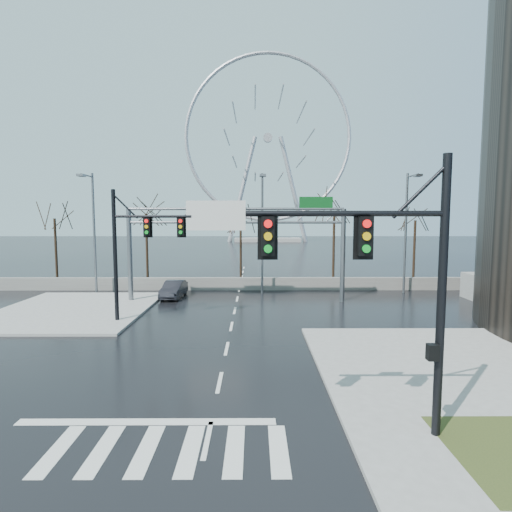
{
  "coord_description": "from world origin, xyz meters",
  "views": [
    {
      "loc": [
        1.34,
        -14.8,
        6.26
      ],
      "look_at": [
        1.44,
        9.39,
        4.0
      ],
      "focal_mm": 28.0,
      "sensor_mm": 36.0,
      "label": 1
    }
  ],
  "objects_px": {
    "sign_gantry": "(231,233)",
    "ferris_wheel": "(268,145)",
    "signal_mast_far": "(134,243)",
    "signal_mast_near": "(394,270)",
    "car": "(174,289)"
  },
  "relations": [
    {
      "from": "signal_mast_far",
      "to": "ferris_wheel",
      "type": "height_order",
      "value": "ferris_wheel"
    },
    {
      "from": "signal_mast_near",
      "to": "signal_mast_far",
      "type": "xyz_separation_m",
      "value": [
        -11.01,
        13.0,
        -0.04
      ]
    },
    {
      "from": "signal_mast_near",
      "to": "ferris_wheel",
      "type": "distance_m",
      "value": 101.29
    },
    {
      "from": "car",
      "to": "signal_mast_near",
      "type": "bearing_deg",
      "value": -60.49
    },
    {
      "from": "ferris_wheel",
      "to": "car",
      "type": "height_order",
      "value": "ferris_wheel"
    },
    {
      "from": "signal_mast_near",
      "to": "sign_gantry",
      "type": "height_order",
      "value": "signal_mast_near"
    },
    {
      "from": "signal_mast_far",
      "to": "sign_gantry",
      "type": "height_order",
      "value": "signal_mast_far"
    },
    {
      "from": "signal_mast_far",
      "to": "sign_gantry",
      "type": "distance_m",
      "value": 8.14
    },
    {
      "from": "signal_mast_far",
      "to": "ferris_wheel",
      "type": "relative_size",
      "value": 0.16
    },
    {
      "from": "signal_mast_far",
      "to": "ferris_wheel",
      "type": "bearing_deg",
      "value": 82.8
    },
    {
      "from": "signal_mast_near",
      "to": "signal_mast_far",
      "type": "bearing_deg",
      "value": 130.26
    },
    {
      "from": "signal_mast_near",
      "to": "sign_gantry",
      "type": "xyz_separation_m",
      "value": [
        -5.52,
        19.0,
        0.31
      ]
    },
    {
      "from": "signal_mast_far",
      "to": "car",
      "type": "relative_size",
      "value": 1.97
    },
    {
      "from": "sign_gantry",
      "to": "ferris_wheel",
      "type": "height_order",
      "value": "ferris_wheel"
    },
    {
      "from": "sign_gantry",
      "to": "car",
      "type": "xyz_separation_m",
      "value": [
        -4.7,
        1.65,
        -4.51
      ]
    }
  ]
}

